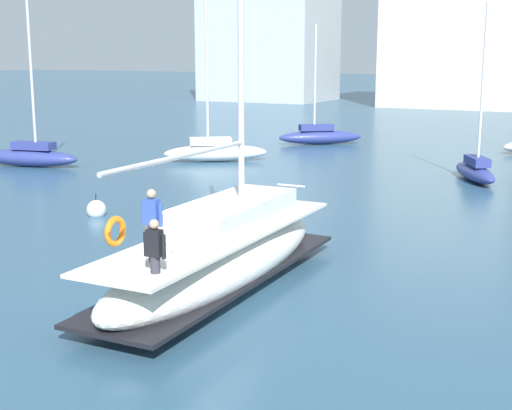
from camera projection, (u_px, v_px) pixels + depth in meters
ground_plane at (192, 297)px, 17.75m from camera, size 400.00×400.00×0.00m
main_sailboat at (221, 254)px, 18.27m from camera, size 2.53×9.63×11.65m
moored_sloop_near at (215, 150)px, 40.16m from camera, size 5.44×4.46×9.68m
moored_sloop_far at (475, 169)px, 33.97m from camera, size 3.21×4.68×8.12m
moored_catamaran at (320, 135)px, 47.90m from camera, size 5.25×4.43×7.76m
moored_ketch_distant at (30, 155)px, 38.36m from camera, size 5.77×2.49×9.06m
mooring_buoy at (96, 210)px, 26.69m from camera, size 0.72×0.72×0.96m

